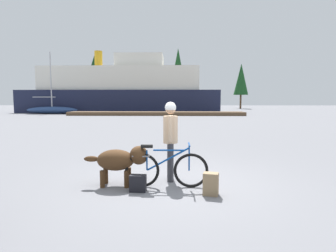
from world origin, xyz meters
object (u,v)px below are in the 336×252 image
person_cyclist (170,133)px  ferry_boat (123,91)px  backpack (211,184)px  dog (121,160)px  sailboat_moored (52,110)px  bicycle (166,169)px  handbag_pannier (138,183)px

person_cyclist → ferry_boat: (-7.57, 34.48, 1.97)m
person_cyclist → backpack: person_cyclist is taller
dog → ferry_boat: ferry_boat is taller
sailboat_moored → ferry_boat: bearing=33.4°
bicycle → person_cyclist: person_cyclist is taller
person_cyclist → dog: size_ratio=1.30×
backpack → ferry_boat: bearing=103.3°
bicycle → backpack: bearing=-27.3°
person_cyclist → ferry_boat: bearing=102.4°
bicycle → dog: 0.97m
ferry_boat → sailboat_moored: ferry_boat is taller
ferry_boat → sailboat_moored: (-8.02, -5.29, -2.53)m
dog → backpack: size_ratio=3.16×
bicycle → dog: bicycle is taller
dog → backpack: bearing=-16.7°
bicycle → person_cyclist: (0.09, 0.51, 0.68)m
sailboat_moored → backpack: bearing=-61.5°
person_cyclist → dog: 1.23m
dog → ferry_boat: bearing=100.6°
backpack → ferry_boat: (-8.36, 35.44, 2.82)m
dog → handbag_pannier: dog is taller
dog → backpack: dog is taller
person_cyclist → handbag_pannier: bearing=-128.5°
bicycle → person_cyclist: size_ratio=0.98×
handbag_pannier → sailboat_moored: sailboat_moored is taller
bicycle → handbag_pannier: bicycle is taller
bicycle → ferry_boat: (-7.49, 34.99, 2.65)m
person_cyclist → dog: (-1.04, -0.41, -0.51)m
backpack → dog: bearing=163.3°
backpack → sailboat_moored: sailboat_moored is taller
handbag_pannier → ferry_boat: ferry_boat is taller
bicycle → backpack: bicycle is taller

